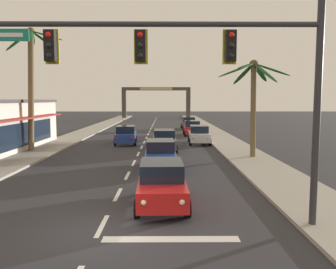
{
  "coord_description": "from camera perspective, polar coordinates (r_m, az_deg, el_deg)",
  "views": [
    {
      "loc": [
        2.05,
        -10.27,
        4.04
      ],
      "look_at": [
        2.18,
        8.0,
        2.2
      ],
      "focal_mm": 36.88,
      "sensor_mm": 36.0,
      "label": 1
    }
  ],
  "objects": [
    {
      "name": "ground_plane",
      "position": [
        11.23,
        -11.31,
        -15.46
      ],
      "size": [
        220.0,
        220.0,
        0.0
      ],
      "primitive_type": "plane",
      "color": "#2D2D33"
    },
    {
      "name": "sidewalk_right",
      "position": [
        31.07,
        10.27,
        -1.68
      ],
      "size": [
        3.2,
        110.0,
        0.14
      ],
      "primitive_type": "cube",
      "color": "#9E998E",
      "rests_on": "ground"
    },
    {
      "name": "sidewalk_left",
      "position": [
        32.08,
        -18.29,
        -1.65
      ],
      "size": [
        3.2,
        110.0,
        0.14
      ],
      "primitive_type": "cube",
      "color": "#9E998E",
      "rests_on": "ground"
    },
    {
      "name": "lane_markings",
      "position": [
        30.45,
        -3.49,
        -1.88
      ],
      "size": [
        4.28,
        87.1,
        0.01
      ],
      "color": "silver",
      "rests_on": "ground"
    },
    {
      "name": "traffic_signal_mast",
      "position": [
        10.62,
        5.35,
        11.45
      ],
      "size": [
        10.88,
        0.41,
        7.2
      ],
      "color": "#2D2D33",
      "rests_on": "ground"
    },
    {
      "name": "sedan_lead_at_stop_bar",
      "position": [
        13.38,
        -1.06,
        -8.04
      ],
      "size": [
        2.05,
        4.49,
        1.68
      ],
      "color": "red",
      "rests_on": "ground"
    },
    {
      "name": "sedan_third_in_queue",
      "position": [
        20.34,
        -1.28,
        -3.26
      ],
      "size": [
        2.05,
        4.49,
        1.68
      ],
      "color": "navy",
      "rests_on": "ground"
    },
    {
      "name": "sedan_fifth_in_queue",
      "position": [
        27.36,
        -0.62,
        -0.93
      ],
      "size": [
        2.03,
        4.48,
        1.68
      ],
      "color": "#4C515B",
      "rests_on": "ground"
    },
    {
      "name": "sedan_oncoming_far",
      "position": [
        31.86,
        -6.96,
        -0.03
      ],
      "size": [
        2.12,
        4.52,
        1.68
      ],
      "color": "navy",
      "rests_on": "ground"
    },
    {
      "name": "sedan_parked_nearest_kerb",
      "position": [
        31.9,
        5.15,
        -0.0
      ],
      "size": [
        2.05,
        4.49,
        1.68
      ],
      "color": "silver",
      "rests_on": "ground"
    },
    {
      "name": "sedan_parked_mid_kerb",
      "position": [
        39.26,
        4.0,
        1.08
      ],
      "size": [
        1.95,
        4.45,
        1.68
      ],
      "color": "red",
      "rests_on": "ground"
    },
    {
      "name": "sedan_parked_far_kerb",
      "position": [
        47.97,
        3.4,
        1.94
      ],
      "size": [
        2.07,
        4.5,
        1.68
      ],
      "color": "#4C515B",
      "rests_on": "ground"
    },
    {
      "name": "palm_left_second",
      "position": [
        28.47,
        -21.69,
        9.71
      ],
      "size": [
        4.7,
        4.75,
        9.44
      ],
      "color": "brown",
      "rests_on": "ground"
    },
    {
      "name": "palm_right_second",
      "position": [
        24.27,
        13.95,
        7.32
      ],
      "size": [
        4.89,
        4.28,
        6.73
      ],
      "color": "brown",
      "rests_on": "ground"
    },
    {
      "name": "town_gateway_arch",
      "position": [
        75.55,
        -1.97,
        6.02
      ],
      "size": [
        14.92,
        0.9,
        6.77
      ],
      "color": "#423D38",
      "rests_on": "ground"
    }
  ]
}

